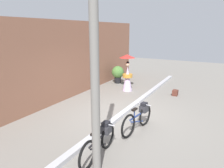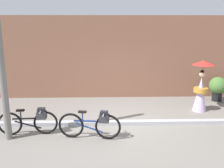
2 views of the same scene
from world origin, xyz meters
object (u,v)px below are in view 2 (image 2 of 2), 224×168
object	(u,v)px
utility_pole	(0,50)
person_with_parasol	(201,86)
bicycle_far_side	(92,124)
potted_plant_by_door	(218,87)
bicycle_near_officer	(31,121)

from	to	relation	value
utility_pole	person_with_parasol	bearing A→B (deg)	18.99
bicycle_far_side	potted_plant_by_door	size ratio (longest dim) A/B	1.73
bicycle_far_side	utility_pole	world-z (taller)	utility_pole
bicycle_far_side	person_with_parasol	bearing A→B (deg)	29.50
bicycle_far_side	person_with_parasol	xyz separation A→B (m)	(3.73, 2.11, 0.48)
person_with_parasol	potted_plant_by_door	size ratio (longest dim) A/B	1.84
person_with_parasol	utility_pole	distance (m)	6.52
person_with_parasol	utility_pole	xyz separation A→B (m)	(-6.00, -2.06, 1.50)
bicycle_near_officer	utility_pole	xyz separation A→B (m)	(-0.54, -0.25, 1.99)
bicycle_near_officer	utility_pole	size ratio (longest dim) A/B	0.34
bicycle_near_officer	utility_pole	world-z (taller)	utility_pole
person_with_parasol	utility_pole	size ratio (longest dim) A/B	0.38
bicycle_far_side	potted_plant_by_door	distance (m)	5.87
person_with_parasol	bicycle_near_officer	bearing A→B (deg)	-161.61
utility_pole	bicycle_far_side	bearing A→B (deg)	-1.24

